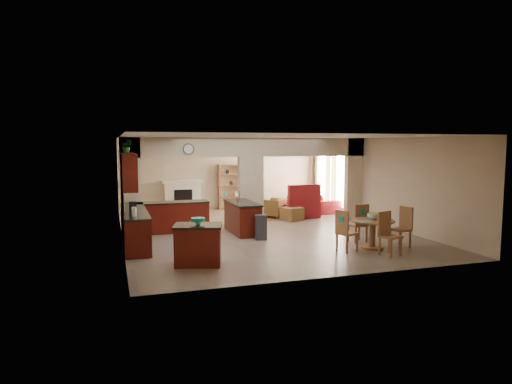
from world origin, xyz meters
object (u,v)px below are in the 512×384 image
object	(u,v)px
dining_table	(372,229)
sofa	(313,201)
armchair	(274,208)
kitchen_island	(198,245)

from	to	relation	value
dining_table	sofa	xyz separation A→B (m)	(1.38, 6.49, -0.13)
sofa	armchair	size ratio (longest dim) A/B	3.27
kitchen_island	dining_table	bearing A→B (deg)	18.20
dining_table	armchair	bearing A→B (deg)	96.75
kitchen_island	dining_table	distance (m)	4.42
dining_table	armchair	xyz separation A→B (m)	(-0.64, 5.38, -0.15)
dining_table	sofa	world-z (taller)	dining_table
kitchen_island	sofa	bearing A→B (deg)	64.75
kitchen_island	armchair	xyz separation A→B (m)	(3.78, 5.57, -0.10)
kitchen_island	sofa	size ratio (longest dim) A/B	0.48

